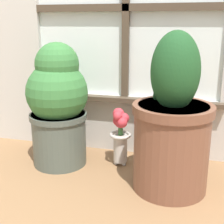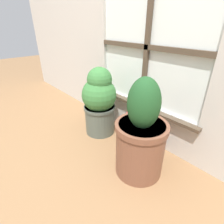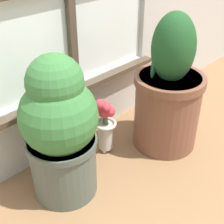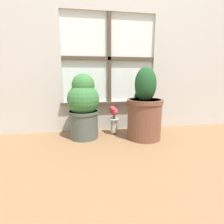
# 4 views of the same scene
# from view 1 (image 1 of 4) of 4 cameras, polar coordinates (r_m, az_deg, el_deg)

# --- Properties ---
(ground_plane) EXTENTS (10.00, 10.00, 0.00)m
(ground_plane) POSITION_cam_1_polar(r_m,az_deg,el_deg) (1.31, -3.53, -16.34)
(ground_plane) COLOR olive
(potted_plant_left) EXTENTS (0.30, 0.30, 0.61)m
(potted_plant_left) POSITION_cam_1_polar(r_m,az_deg,el_deg) (1.55, -9.83, 1.35)
(potted_plant_left) COLOR #4C564C
(potted_plant_left) RESTS_ON ground_plane
(potted_plant_right) EXTENTS (0.34, 0.34, 0.67)m
(potted_plant_right) POSITION_cam_1_polar(r_m,az_deg,el_deg) (1.32, 10.93, -2.77)
(potted_plant_right) COLOR brown
(potted_plant_right) RESTS_ON ground_plane
(flower_vase) EXTENTS (0.11, 0.11, 0.29)m
(flower_vase) POSITION_cam_1_polar(r_m,az_deg,el_deg) (1.55, 1.54, -3.69)
(flower_vase) COLOR #BCB7AD
(flower_vase) RESTS_ON ground_plane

